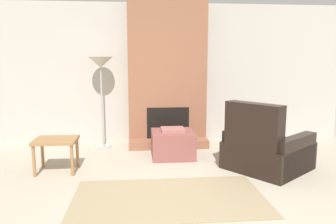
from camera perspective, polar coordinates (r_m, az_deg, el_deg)
name	(u,v)px	position (r m, az deg, el deg)	size (l,w,h in m)	color
ground_plane	(195,220)	(3.41, 4.65, -18.24)	(24.00, 24.00, 0.00)	#B2A893
wall_back	(166,74)	(6.27, -0.35, 6.66)	(6.90, 0.06, 2.60)	#BCB7AD
fireplace	(167,77)	(6.03, -0.16, 6.04)	(1.42, 0.68, 2.60)	#935B42
ottoman	(173,144)	(5.32, 0.83, -5.53)	(0.67, 0.62, 0.48)	#8C4C47
armchair	(265,151)	(4.90, 16.47, -6.47)	(1.40, 1.39, 1.00)	black
side_table	(56,144)	(4.86, -18.93, -5.30)	(0.58, 0.48, 0.47)	#9E7042
floor_lamp_left	(101,68)	(5.89, -11.64, 7.57)	(0.42, 0.42, 1.62)	#ADADB2
area_rug	(169,198)	(3.86, 0.15, -14.75)	(2.18, 1.22, 0.01)	#9E8966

